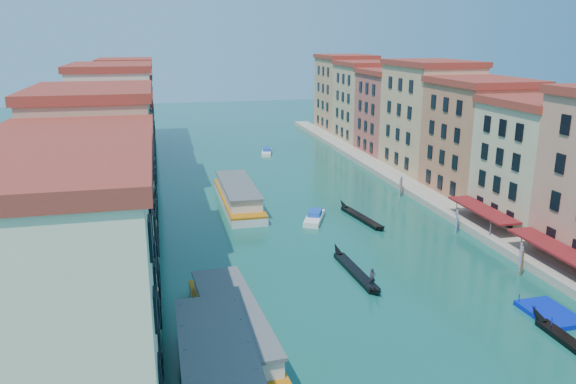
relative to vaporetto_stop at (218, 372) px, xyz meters
name	(u,v)px	position (x,y,z in m)	size (l,w,h in m)	color
left_bank_palazzos	(113,141)	(-10.00, 52.68, 8.27)	(12.80, 128.40, 21.00)	beige
right_bank_palazzos	(444,127)	(46.00, 53.00, 8.31)	(12.80, 128.40, 21.00)	#9B4234
quay	(399,181)	(38.00, 53.00, -0.94)	(4.00, 140.00, 1.00)	gray
restaurant_awnings	(566,254)	(38.19, 11.00, 1.55)	(3.20, 44.55, 3.12)	maroon
vaporetto_stop	(218,372)	(0.00, 0.00, 0.00)	(5.40, 16.40, 3.65)	#595A5C
mooring_poles_right	(506,251)	(35.10, 16.80, -0.14)	(1.44, 54.24, 3.20)	#542F1D
mooring_poles_left	(183,379)	(-2.50, 0.00, -0.14)	(0.24, 8.24, 3.20)	#542F1D
vaporetto_near	(233,326)	(2.00, 6.56, -0.03)	(6.23, 21.34, 3.13)	white
vaporetto_far	(238,195)	(8.27, 46.61, 0.07)	(5.15, 22.48, 3.34)	silver
gondola_fore	(356,270)	(17.02, 17.47, -0.98)	(1.75, 13.60, 2.71)	black
gondola_far	(360,216)	(24.27, 35.57, -1.05)	(3.08, 13.37, 1.90)	black
motorboat_mid	(314,217)	(17.64, 36.31, -0.90)	(4.69, 7.00, 1.39)	white
motorboat_far	(267,152)	(19.99, 83.48, -0.93)	(3.40, 6.59, 1.31)	white
blue_dock	(550,313)	(31.50, 4.30, -1.20)	(3.95, 5.78, 0.47)	#041DB3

